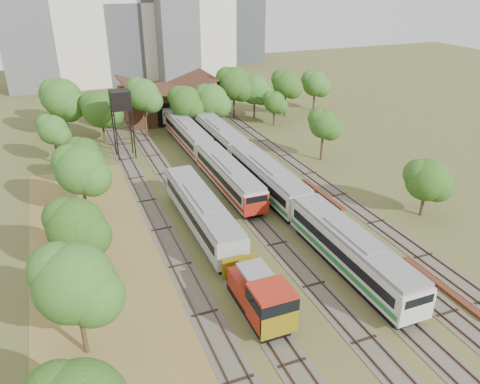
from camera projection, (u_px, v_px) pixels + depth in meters
name	position (u px, v px, depth m)	size (l,w,h in m)	color
ground	(354.00, 301.00, 38.72)	(240.00, 240.00, 0.00)	#475123
dry_grass_patch	(119.00, 296.00, 39.28)	(14.00, 60.00, 0.04)	brown
tracks	(236.00, 186.00, 59.40)	(24.60, 80.00, 0.19)	#4C473D
railcar_red_set	(206.00, 153.00, 64.60)	(2.99, 34.58, 3.69)	black
railcar_green_set	(268.00, 179.00, 56.28)	(3.18, 52.08, 3.94)	black
railcar_rear	(160.00, 106.00, 87.47)	(2.75, 16.08, 3.39)	black
shunter_locomotive	(262.00, 298.00, 35.99)	(3.04, 8.11, 3.97)	black
old_grey_coach	(202.00, 212.00, 48.43)	(3.14, 18.00, 3.89)	black
water_tower	(120.00, 101.00, 65.28)	(2.83, 2.83, 9.80)	black
rail_pile_near	(442.00, 286.00, 40.27)	(0.63, 9.40, 0.31)	#5E2B1A
rail_pile_far	(323.00, 194.00, 56.98)	(0.57, 9.07, 0.29)	#5E2B1A
maintenance_shed	(168.00, 102.00, 85.65)	(16.45, 11.55, 7.58)	#371C14
tree_band_left	(68.00, 171.00, 50.49)	(8.26, 74.87, 8.74)	#382616
tree_band_far	(192.00, 94.00, 79.07)	(51.21, 11.41, 9.66)	#382616
tree_band_right	(346.00, 138.00, 62.48)	(5.86, 40.70, 7.42)	#382616
tower_centre	(133.00, 1.00, 115.37)	(20.00, 18.00, 36.00)	beige
tower_far_right	(238.00, 11.00, 136.35)	(12.00, 12.00, 28.00)	#3C3F43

